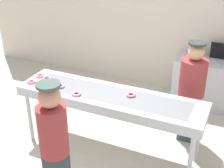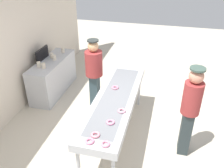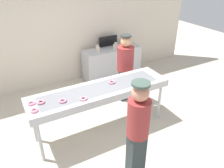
% 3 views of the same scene
% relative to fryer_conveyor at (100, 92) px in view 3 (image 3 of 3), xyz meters
% --- Properties ---
extents(ground_plane, '(16.00, 16.00, 0.00)m').
position_rel_fryer_conveyor_xyz_m(ground_plane, '(0.00, 0.00, -0.85)').
color(ground_plane, beige).
extents(back_wall, '(8.00, 0.12, 3.39)m').
position_rel_fryer_conveyor_xyz_m(back_wall, '(0.00, 2.35, 0.84)').
color(back_wall, beige).
rests_on(back_wall, ground).
extents(fryer_conveyor, '(2.61, 0.68, 0.93)m').
position_rel_fryer_conveyor_xyz_m(fryer_conveyor, '(0.00, 0.00, 0.00)').
color(fryer_conveyor, '#B7BABF').
rests_on(fryer_conveyor, ground).
extents(strawberry_donut_0, '(0.17, 0.17, 0.03)m').
position_rel_fryer_conveyor_xyz_m(strawberry_donut_0, '(0.28, 0.08, 0.09)').
color(strawberry_donut_0, pink).
rests_on(strawberry_donut_0, fryer_conveyor).
extents(strawberry_donut_1, '(0.18, 0.18, 0.03)m').
position_rel_fryer_conveyor_xyz_m(strawberry_donut_1, '(-1.18, -0.15, 0.09)').
color(strawberry_donut_1, pink).
rests_on(strawberry_donut_1, fryer_conveyor).
extents(strawberry_donut_2, '(0.14, 0.14, 0.03)m').
position_rel_fryer_conveyor_xyz_m(strawberry_donut_2, '(-0.73, -0.10, 0.09)').
color(strawberry_donut_2, pink).
rests_on(strawberry_donut_2, fryer_conveyor).
extents(strawberry_donut_3, '(0.18, 0.18, 0.03)m').
position_rel_fryer_conveyor_xyz_m(strawberry_donut_3, '(-0.40, -0.20, 0.09)').
color(strawberry_donut_3, pink).
rests_on(strawberry_donut_3, fryer_conveyor).
extents(strawberry_donut_4, '(0.18, 0.18, 0.03)m').
position_rel_fryer_conveyor_xyz_m(strawberry_donut_4, '(-1.05, 0.04, 0.09)').
color(strawberry_donut_4, pink).
rests_on(strawberry_donut_4, fryer_conveyor).
extents(strawberry_donut_5, '(0.14, 0.14, 0.03)m').
position_rel_fryer_conveyor_xyz_m(strawberry_donut_5, '(-1.19, 0.07, 0.09)').
color(strawberry_donut_5, pink).
rests_on(strawberry_donut_5, fryer_conveyor).
extents(worker_baker, '(0.37, 0.37, 1.58)m').
position_rel_fryer_conveyor_xyz_m(worker_baker, '(0.97, 0.71, 0.06)').
color(worker_baker, '#2C3E46').
rests_on(worker_baker, ground).
extents(customer_waiting, '(0.30, 0.30, 1.67)m').
position_rel_fryer_conveyor_xyz_m(customer_waiting, '(-0.05, -1.26, 0.08)').
color(customer_waiting, '#293336').
rests_on(customer_waiting, ground).
extents(prep_counter, '(1.61, 0.53, 0.86)m').
position_rel_fryer_conveyor_xyz_m(prep_counter, '(1.27, 1.90, -0.42)').
color(prep_counter, '#B7BABF').
rests_on(prep_counter, ground).
extents(paper_cup_0, '(0.09, 0.09, 0.13)m').
position_rel_fryer_conveyor_xyz_m(paper_cup_0, '(0.85, 1.86, 0.07)').
color(paper_cup_0, beige).
rests_on(paper_cup_0, prep_counter).
extents(paper_cup_1, '(0.09, 0.09, 0.13)m').
position_rel_fryer_conveyor_xyz_m(paper_cup_1, '(1.81, 1.82, 0.07)').
color(paper_cup_1, beige).
rests_on(paper_cup_1, prep_counter).
extents(paper_cup_2, '(0.09, 0.09, 0.13)m').
position_rel_fryer_conveyor_xyz_m(paper_cup_2, '(1.42, 1.94, 0.07)').
color(paper_cup_2, beige).
rests_on(paper_cup_2, prep_counter).
extents(paper_cup_3, '(0.09, 0.09, 0.13)m').
position_rel_fryer_conveyor_xyz_m(paper_cup_3, '(0.88, 1.99, 0.07)').
color(paper_cup_3, beige).
rests_on(paper_cup_3, prep_counter).
extents(paper_cup_4, '(0.09, 0.09, 0.13)m').
position_rel_fryer_conveyor_xyz_m(paper_cup_4, '(1.32, 1.82, 0.07)').
color(paper_cup_4, beige).
rests_on(paper_cup_4, prep_counter).
extents(menu_display, '(0.54, 0.04, 0.28)m').
position_rel_fryer_conveyor_xyz_m(menu_display, '(1.27, 2.11, 0.15)').
color(menu_display, black).
rests_on(menu_display, prep_counter).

